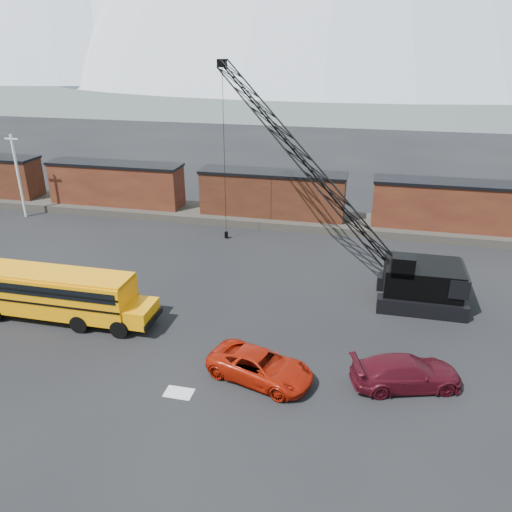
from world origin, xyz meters
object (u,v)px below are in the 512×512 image
at_px(maroon_suv, 406,372).
at_px(crawler_crane, 302,158).
at_px(school_bus, 59,293).
at_px(red_pickup, 261,366).

bearing_deg(maroon_suv, crawler_crane, 11.91).
bearing_deg(school_bus, crawler_crane, 41.00).
bearing_deg(crawler_crane, red_pickup, -89.19).
bearing_deg(school_bus, red_pickup, -13.18).
height_order(red_pickup, crawler_crane, crawler_crane).
bearing_deg(maroon_suv, school_bus, 67.37).
xyz_separation_m(red_pickup, maroon_suv, (7.19, 1.09, 0.03)).
height_order(red_pickup, maroon_suv, maroon_suv).
distance_m(school_bus, maroon_suv, 20.60).
xyz_separation_m(school_bus, red_pickup, (13.29, -3.11, -1.03)).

